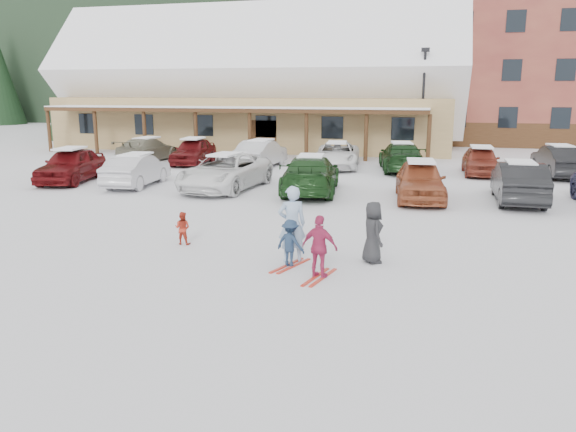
% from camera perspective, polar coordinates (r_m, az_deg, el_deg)
% --- Properties ---
extents(ground, '(160.00, 160.00, 0.00)m').
position_cam_1_polar(ground, '(13.77, -2.25, -4.88)').
color(ground, silver).
rests_on(ground, ground).
extents(day_lodge, '(29.12, 12.50, 10.38)m').
position_cam_1_polar(day_lodge, '(42.49, -3.25, 12.41)').
color(day_lodge, tan).
rests_on(day_lodge, ground).
extents(alpine_hotel, '(31.48, 14.01, 21.48)m').
position_cam_1_polar(alpine_hotel, '(51.84, 27.12, 16.33)').
color(alpine_hotel, maroon).
rests_on(alpine_hotel, ground).
extents(lamp_post, '(0.50, 0.25, 6.63)m').
position_cam_1_polar(lamp_post, '(36.18, 13.57, 11.68)').
color(lamp_post, black).
rests_on(lamp_post, ground).
extents(conifer_0, '(4.40, 4.40, 10.20)m').
position_cam_1_polar(conifer_0, '(51.97, -21.26, 13.57)').
color(conifer_0, black).
rests_on(conifer_0, ground).
extents(conifer_2, '(5.28, 5.28, 12.24)m').
position_cam_1_polar(conifer_2, '(64.23, -18.01, 14.51)').
color(conifer_2, black).
rests_on(conifer_2, ground).
extents(conifer_3, '(3.96, 3.96, 9.18)m').
position_cam_1_polar(conifer_3, '(56.63, 17.03, 13.15)').
color(conifer_3, black).
rests_on(conifer_3, ground).
extents(adult_skier, '(0.82, 0.70, 1.90)m').
position_cam_1_polar(adult_skier, '(13.71, 0.40, -0.83)').
color(adult_skier, '#91ABC9').
rests_on(adult_skier, ground).
extents(toddler_red, '(0.44, 0.35, 0.91)m').
position_cam_1_polar(toddler_red, '(15.64, -10.67, -1.21)').
color(toddler_red, '#B02E1D').
rests_on(toddler_red, ground).
extents(child_navy, '(0.85, 0.65, 1.15)m').
position_cam_1_polar(child_navy, '(13.42, 0.24, -2.78)').
color(child_navy, '#1B2D46').
rests_on(child_navy, ground).
extents(skis_child_navy, '(0.66, 1.39, 0.03)m').
position_cam_1_polar(skis_child_navy, '(13.58, 0.24, -5.06)').
color(skis_child_navy, red).
rests_on(skis_child_navy, ground).
extents(child_magenta, '(0.91, 0.54, 1.45)m').
position_cam_1_polar(child_magenta, '(12.58, 3.24, -3.17)').
color(child_magenta, '#AD2853').
rests_on(child_magenta, ground).
extents(skis_child_magenta, '(0.51, 1.41, 0.03)m').
position_cam_1_polar(skis_child_magenta, '(12.79, 3.20, -6.23)').
color(skis_child_magenta, red).
rests_on(skis_child_magenta, ground).
extents(bystander_dark, '(0.78, 0.89, 1.52)m').
position_cam_1_polar(bystander_dark, '(13.84, 8.59, -1.65)').
color(bystander_dark, '#252527').
rests_on(bystander_dark, ground).
extents(parked_car_0, '(2.59, 4.82, 1.56)m').
position_cam_1_polar(parked_car_0, '(27.65, -21.19, 4.84)').
color(parked_car_0, '#5B0C0F').
rests_on(parked_car_0, ground).
extents(parked_car_1, '(1.83, 4.38, 1.41)m').
position_cam_1_polar(parked_car_1, '(25.62, -15.14, 4.53)').
color(parked_car_1, '#BBBAC0').
rests_on(parked_car_1, ground).
extents(parked_car_2, '(3.01, 5.64, 1.51)m').
position_cam_1_polar(parked_car_2, '(24.02, -6.37, 4.49)').
color(parked_car_2, white).
rests_on(parked_car_2, ground).
extents(parked_car_3, '(2.76, 5.52, 1.54)m').
position_cam_1_polar(parked_car_3, '(23.01, 2.32, 4.24)').
color(parked_car_3, '#183C17').
rests_on(parked_car_3, ground).
extents(parked_car_4, '(2.16, 4.59, 1.52)m').
position_cam_1_polar(parked_car_4, '(22.13, 13.27, 3.53)').
color(parked_car_4, '#A04E2C').
rests_on(parked_car_4, ground).
extents(parked_car_5, '(1.65, 4.66, 1.53)m').
position_cam_1_polar(parked_car_5, '(22.81, 22.39, 3.20)').
color(parked_car_5, black).
rests_on(parked_car_5, ground).
extents(parked_car_7, '(2.14, 4.86, 1.39)m').
position_cam_1_polar(parked_car_7, '(34.47, -14.11, 6.57)').
color(parked_car_7, gray).
rests_on(parked_car_7, ground).
extents(parked_car_8, '(2.12, 4.47, 1.48)m').
position_cam_1_polar(parked_car_8, '(32.55, -9.59, 6.51)').
color(parked_car_8, '#5E1012').
rests_on(parked_car_8, ground).
extents(parked_car_9, '(1.86, 4.61, 1.49)m').
position_cam_1_polar(parked_car_9, '(30.91, -2.73, 6.36)').
color(parked_car_9, '#B8B9BD').
rests_on(parked_car_9, ground).
extents(parked_car_10, '(2.79, 5.22, 1.39)m').
position_cam_1_polar(parked_car_10, '(30.67, 4.98, 6.19)').
color(parked_car_10, white).
rests_on(parked_car_10, ground).
extents(parked_car_11, '(2.85, 5.36, 1.48)m').
position_cam_1_polar(parked_car_11, '(29.90, 11.43, 5.90)').
color(parked_car_11, '#143314').
rests_on(parked_car_11, ground).
extents(parked_car_12, '(1.73, 4.15, 1.41)m').
position_cam_1_polar(parked_car_12, '(29.66, 18.98, 5.34)').
color(parked_car_12, brown).
rests_on(parked_car_12, ground).
extents(parked_car_13, '(2.02, 4.77, 1.53)m').
position_cam_1_polar(parked_car_13, '(30.42, 25.83, 5.05)').
color(parked_car_13, black).
rests_on(parked_car_13, ground).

